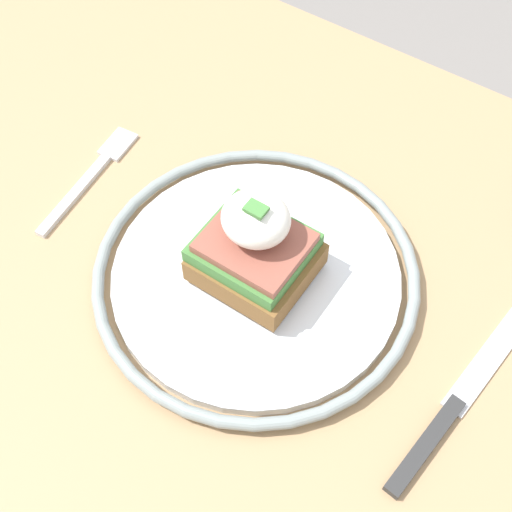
% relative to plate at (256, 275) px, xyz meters
% --- Properties ---
extents(dining_table, '(1.11, 0.73, 0.76)m').
position_rel_plate_xyz_m(dining_table, '(0.02, -0.05, -0.13)').
color(dining_table, tan).
rests_on(dining_table, ground_plane).
extents(plate, '(0.26, 0.26, 0.02)m').
position_rel_plate_xyz_m(plate, '(0.00, 0.00, 0.00)').
color(plate, silver).
rests_on(plate, dining_table).
extents(sandwich, '(0.09, 0.08, 0.08)m').
position_rel_plate_xyz_m(sandwich, '(-0.00, 0.00, 0.04)').
color(sandwich, brown).
rests_on(sandwich, plate).
extents(fork, '(0.03, 0.14, 0.00)m').
position_rel_plate_xyz_m(fork, '(-0.19, 0.01, -0.01)').
color(fork, silver).
rests_on(fork, dining_table).
extents(knife, '(0.03, 0.19, 0.01)m').
position_rel_plate_xyz_m(knife, '(0.18, -0.01, -0.01)').
color(knife, '#2D2D2D').
rests_on(knife, dining_table).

